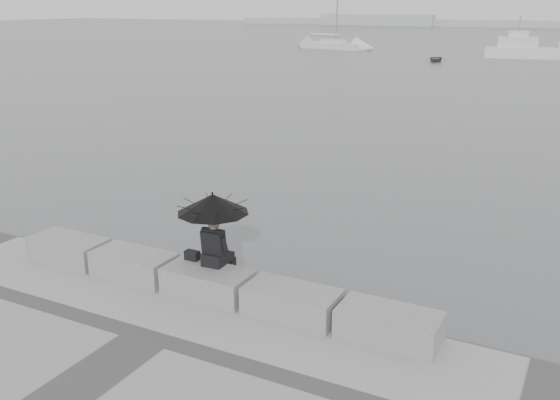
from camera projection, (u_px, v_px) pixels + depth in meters
The scene contains 12 objects.
ground at pixel (222, 309), 11.86m from camera, with size 360.00×360.00×0.00m, color #4F5255.
stone_block_far_left at pixel (69, 249), 12.75m from camera, with size 1.60×0.80×0.50m, color slate.
stone_block_left at pixel (134, 265), 12.00m from camera, with size 1.60×0.80×0.50m, color slate.
stone_block_centre at pixel (208, 282), 11.25m from camera, with size 1.60×0.80×0.50m, color slate.
stone_block_right at pixel (292, 302), 10.50m from camera, with size 1.60×0.80×0.50m, color slate.
stone_block_far_right at pixel (389, 325), 9.75m from camera, with size 1.60×0.80×0.50m, color slate.
seated_person at pixel (213, 211), 11.07m from camera, with size 1.30×1.30×1.39m.
bag at pixel (192, 255), 11.58m from camera, with size 0.27×0.16×0.17m, color black.
distant_landmass at pixel (551, 24), 145.70m from camera, with size 180.00×8.00×2.80m.
sailboat_left at pixel (333, 45), 78.88m from camera, with size 8.66×3.81×12.90m.
motor_cruiser at pixel (525, 50), 65.61m from camera, with size 8.28×3.77×4.50m.
dinghy at pixel (436, 59), 62.22m from camera, with size 2.88×1.22×0.49m, color slate.
Camera 1 is at (5.92, -8.95, 5.56)m, focal length 40.00 mm.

